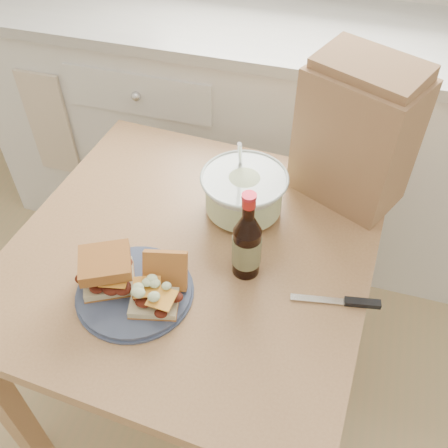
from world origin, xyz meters
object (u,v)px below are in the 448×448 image
(dining_table, at_px, (193,275))
(beer_bottle, at_px, (247,244))
(coleslaw_bowl, at_px, (244,194))
(paper_bag, at_px, (356,138))
(plate, at_px, (135,291))

(dining_table, relative_size, beer_bottle, 3.84)
(dining_table, distance_m, coleslaw_bowl, 0.26)
(beer_bottle, bearing_deg, coleslaw_bowl, 129.99)
(paper_bag, bearing_deg, plate, -104.32)
(beer_bottle, bearing_deg, dining_table, -167.70)
(dining_table, height_order, beer_bottle, beer_bottle)
(coleslaw_bowl, xyz_separation_m, paper_bag, (0.25, 0.16, 0.12))
(paper_bag, bearing_deg, dining_table, -110.47)
(plate, distance_m, paper_bag, 0.68)
(dining_table, xyz_separation_m, coleslaw_bowl, (0.09, 0.17, 0.17))
(dining_table, bearing_deg, beer_bottle, -7.65)
(coleslaw_bowl, relative_size, beer_bottle, 0.93)
(dining_table, height_order, plate, plate)
(coleslaw_bowl, bearing_deg, paper_bag, 32.28)
(coleslaw_bowl, bearing_deg, plate, -116.16)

